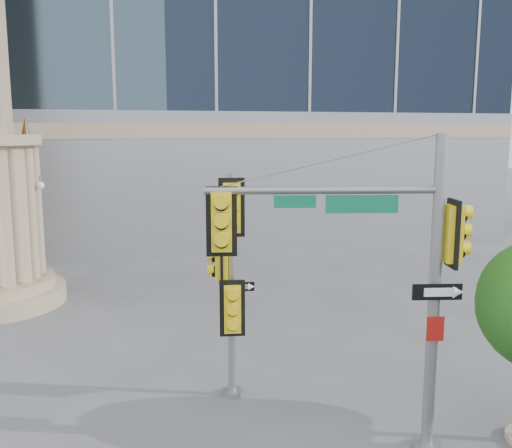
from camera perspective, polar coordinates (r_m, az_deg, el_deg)
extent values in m
plane|color=#545456|center=(10.86, 0.16, -19.29)|extent=(120.00, 120.00, 0.00)
cone|color=#472D14|center=(18.35, -22.09, 9.09)|extent=(0.24, 0.24, 0.50)
cylinder|color=slate|center=(10.51, 16.67, -20.42)|extent=(0.48, 0.48, 0.10)
cylinder|color=slate|center=(9.54, 17.38, -7.05)|extent=(0.19, 0.19, 5.16)
cylinder|color=slate|center=(8.75, 6.72, 3.37)|extent=(3.56, 0.88, 0.12)
cube|color=#0C6B47|center=(8.87, 10.55, 1.96)|extent=(1.10, 0.27, 0.28)
cube|color=yellow|center=(8.70, -3.47, 0.24)|extent=(0.51, 0.34, 1.08)
cube|color=yellow|center=(9.39, 19.06, -0.91)|extent=(0.34, 0.51, 1.08)
cube|color=black|center=(9.39, 17.67, -6.50)|extent=(0.78, 0.19, 0.26)
cube|color=#A6140F|center=(9.57, 17.49, -9.97)|extent=(0.27, 0.08, 0.40)
cylinder|color=slate|center=(11.84, -2.38, -16.45)|extent=(0.42, 0.42, 0.11)
cylinder|color=slate|center=(11.08, -2.45, -6.37)|extent=(0.16, 0.16, 4.41)
cube|color=yellow|center=(10.57, -2.45, 1.66)|extent=(0.52, 0.32, 1.10)
cube|color=yellow|center=(10.92, -3.49, -3.27)|extent=(0.32, 0.52, 1.10)
cube|color=yellow|center=(11.00, -2.38, -8.42)|extent=(0.52, 0.32, 1.10)
cube|color=black|center=(10.98, -1.59, -6.28)|extent=(0.54, 0.12, 0.18)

